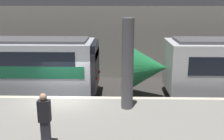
{
  "coord_description": "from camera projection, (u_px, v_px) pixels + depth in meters",
  "views": [
    {
      "loc": [
        2.67,
        -11.79,
        5.59
      ],
      "look_at": [
        2.34,
        1.05,
        2.11
      ],
      "focal_mm": 42.0,
      "sensor_mm": 36.0,
      "label": 1
    }
  ],
  "objects": [
    {
      "name": "support_pillar_near",
      "position": [
        128.0,
        65.0,
        10.83
      ],
      "size": [
        0.5,
        0.5,
        3.82
      ],
      "color": "#56565B",
      "rests_on": "platform"
    },
    {
      "name": "person_walking",
      "position": [
        45.0,
        118.0,
        8.22
      ],
      "size": [
        0.38,
        0.24,
        1.75
      ],
      "color": "#2D2D38",
      "rests_on": "platform"
    },
    {
      "name": "station_rear_barrier",
      "position": [
        81.0,
        43.0,
        18.76
      ],
      "size": [
        50.0,
        0.15,
        5.12
      ],
      "color": "#9E998E",
      "rests_on": "ground"
    },
    {
      "name": "ground_plane",
      "position": [
        64.0,
        116.0,
        12.9
      ],
      "size": [
        120.0,
        120.0,
        0.0
      ],
      "primitive_type": "plane",
      "color": "#33302D"
    },
    {
      "name": "platform",
      "position": [
        51.0,
        132.0,
        10.34
      ],
      "size": [
        40.0,
        5.02,
        1.07
      ],
      "color": "gray",
      "rests_on": "ground"
    }
  ]
}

